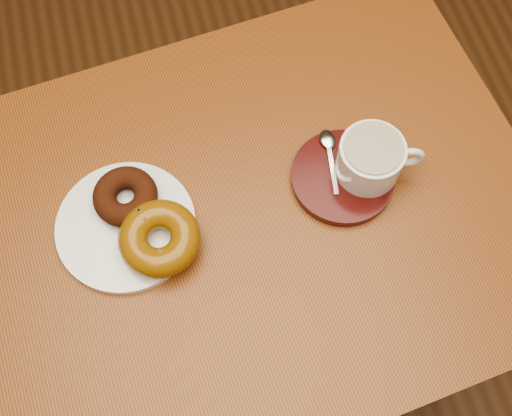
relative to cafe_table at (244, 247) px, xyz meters
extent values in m
cube|color=brown|center=(0.00, 0.00, 0.12)|extent=(0.95, 0.75, 0.03)
cylinder|color=#442813|center=(0.43, -0.25, -0.30)|extent=(0.05, 0.05, 0.80)
cylinder|color=#442813|center=(-0.43, 0.25, -0.30)|extent=(0.05, 0.05, 0.80)
cylinder|color=#442813|center=(0.37, 0.33, -0.30)|extent=(0.05, 0.05, 0.80)
cylinder|color=silver|center=(-0.17, 0.03, 0.14)|extent=(0.28, 0.28, 0.01)
torus|color=#38170B|center=(-0.16, 0.06, 0.16)|extent=(0.10, 0.10, 0.03)
torus|color=brown|center=(-0.12, -0.02, 0.17)|extent=(0.15, 0.15, 0.04)
cube|color=brown|center=(-0.09, -0.02, 0.18)|extent=(0.01, 0.01, 0.00)
cube|color=brown|center=(-0.09, 0.01, 0.18)|extent=(0.01, 0.01, 0.00)
cube|color=brown|center=(-0.11, 0.02, 0.18)|extent=(0.01, 0.01, 0.00)
cube|color=brown|center=(-0.13, 0.02, 0.18)|extent=(0.01, 0.01, 0.00)
cube|color=brown|center=(-0.15, 0.01, 0.18)|extent=(0.01, 0.01, 0.00)
cube|color=brown|center=(-0.16, -0.02, 0.18)|extent=(0.01, 0.01, 0.00)
cube|color=brown|center=(-0.15, -0.04, 0.18)|extent=(0.01, 0.01, 0.00)
cube|color=brown|center=(-0.13, -0.05, 0.18)|extent=(0.01, 0.01, 0.00)
cube|color=brown|center=(-0.11, -0.05, 0.18)|extent=(0.01, 0.01, 0.00)
cube|color=brown|center=(-0.09, -0.04, 0.18)|extent=(0.01, 0.01, 0.00)
cylinder|color=#350807|center=(0.16, 0.02, 0.14)|extent=(0.17, 0.17, 0.02)
cylinder|color=silver|center=(0.19, 0.02, 0.18)|extent=(0.09, 0.09, 0.06)
cylinder|color=brown|center=(0.19, 0.02, 0.21)|extent=(0.08, 0.08, 0.00)
torus|color=silver|center=(0.25, 0.01, 0.18)|extent=(0.05, 0.02, 0.04)
ellipsoid|color=silver|center=(0.15, 0.08, 0.15)|extent=(0.02, 0.03, 0.01)
cube|color=silver|center=(0.15, 0.03, 0.15)|extent=(0.02, 0.09, 0.00)
camera|label=1|loc=(-0.07, -0.35, 1.00)|focal=45.00mm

